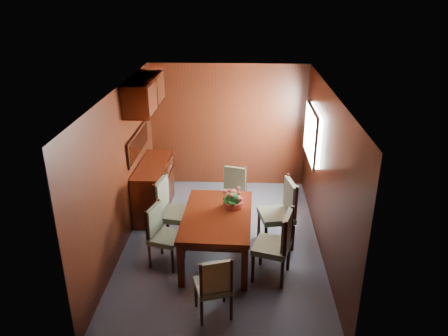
{
  "coord_description": "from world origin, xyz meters",
  "views": [
    {
      "loc": [
        0.29,
        -5.82,
        3.76
      ],
      "look_at": [
        0.0,
        0.53,
        1.05
      ],
      "focal_mm": 35.0,
      "sensor_mm": 36.0,
      "label": 1
    }
  ],
  "objects_px": {
    "sideboard": "(154,188)",
    "chair_right_near": "(278,242)",
    "chair_head": "(214,284)",
    "flower_centerpiece": "(233,198)",
    "dining_table": "(217,220)",
    "chair_left_near": "(161,232)"
  },
  "relations": [
    {
      "from": "sideboard",
      "to": "chair_head",
      "type": "xyz_separation_m",
      "value": [
        1.23,
        -2.64,
        0.04
      ]
    },
    {
      "from": "sideboard",
      "to": "chair_head",
      "type": "relative_size",
      "value": 1.6
    },
    {
      "from": "dining_table",
      "to": "chair_left_near",
      "type": "bearing_deg",
      "value": -166.85
    },
    {
      "from": "flower_centerpiece",
      "to": "chair_head",
      "type": "bearing_deg",
      "value": -96.88
    },
    {
      "from": "sideboard",
      "to": "dining_table",
      "type": "distance_m",
      "value": 1.84
    },
    {
      "from": "chair_right_near",
      "to": "dining_table",
      "type": "bearing_deg",
      "value": 78.7
    },
    {
      "from": "dining_table",
      "to": "chair_left_near",
      "type": "height_order",
      "value": "chair_left_near"
    },
    {
      "from": "chair_right_near",
      "to": "chair_head",
      "type": "xyz_separation_m",
      "value": [
        -0.8,
        -0.82,
        -0.08
      ]
    },
    {
      "from": "sideboard",
      "to": "chair_right_near",
      "type": "distance_m",
      "value": 2.73
    },
    {
      "from": "dining_table",
      "to": "chair_right_near",
      "type": "xyz_separation_m",
      "value": [
        0.84,
        -0.44,
        -0.05
      ]
    },
    {
      "from": "dining_table",
      "to": "chair_head",
      "type": "relative_size",
      "value": 1.79
    },
    {
      "from": "dining_table",
      "to": "chair_head",
      "type": "xyz_separation_m",
      "value": [
        0.04,
        -1.26,
        -0.13
      ]
    },
    {
      "from": "sideboard",
      "to": "flower_centerpiece",
      "type": "bearing_deg",
      "value": -39.07
    },
    {
      "from": "dining_table",
      "to": "sideboard",
      "type": "bearing_deg",
      "value": 132.46
    },
    {
      "from": "chair_head",
      "to": "chair_left_near",
      "type": "bearing_deg",
      "value": 109.65
    },
    {
      "from": "sideboard",
      "to": "chair_head",
      "type": "height_order",
      "value": "sideboard"
    },
    {
      "from": "sideboard",
      "to": "chair_right_near",
      "type": "xyz_separation_m",
      "value": [
        2.03,
        -1.82,
        0.12
      ]
    },
    {
      "from": "dining_table",
      "to": "chair_head",
      "type": "height_order",
      "value": "chair_head"
    },
    {
      "from": "sideboard",
      "to": "chair_right_near",
      "type": "relative_size",
      "value": 1.37
    },
    {
      "from": "sideboard",
      "to": "flower_centerpiece",
      "type": "relative_size",
      "value": 4.45
    },
    {
      "from": "dining_table",
      "to": "chair_right_near",
      "type": "distance_m",
      "value": 0.95
    },
    {
      "from": "chair_right_near",
      "to": "chair_head",
      "type": "bearing_deg",
      "value": 152.11
    }
  ]
}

